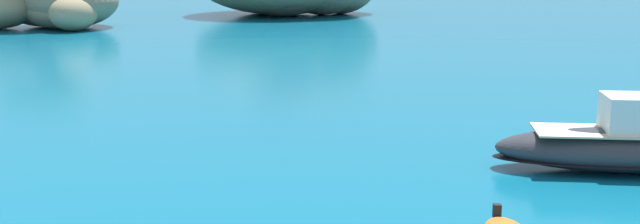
% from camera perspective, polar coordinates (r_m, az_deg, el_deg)
% --- Properties ---
extents(islet_small, '(15.48, 12.35, 6.98)m').
position_cam_1_polar(islet_small, '(78.23, -18.19, 7.32)').
color(islet_small, '#84755B').
rests_on(islet_small, ground).
extents(motorboat_charcoal, '(8.68, 5.98, 2.49)m').
position_cam_1_polar(motorboat_charcoal, '(28.37, 20.37, -2.21)').
color(motorboat_charcoal, '#2D2D33').
rests_on(motorboat_charcoal, ground).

